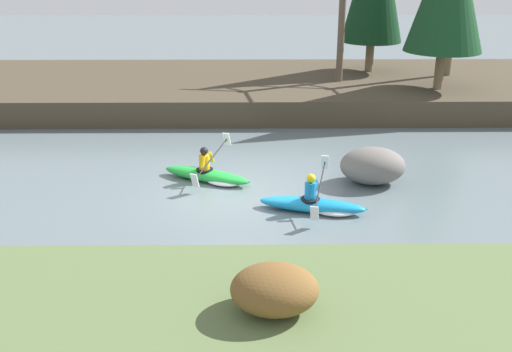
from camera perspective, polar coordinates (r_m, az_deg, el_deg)
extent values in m
plane|color=slate|center=(16.05, -2.06, -2.00)|extent=(90.00, 90.00, 0.00)
cube|color=#5B7042|center=(9.91, -3.00, -15.74)|extent=(44.00, 5.44, 0.71)
cube|color=#473D2D|center=(26.20, -1.54, 8.30)|extent=(44.00, 8.74, 0.99)
cylinder|color=#7A664C|center=(27.84, 10.76, 11.13)|extent=(0.36, 0.36, 1.32)
cylinder|color=#7A664C|center=(24.94, 17.07, 9.63)|extent=(0.36, 0.36, 1.48)
cylinder|color=brown|center=(25.34, 8.10, 13.09)|extent=(0.28, 0.28, 3.73)
cylinder|color=#7A664C|center=(27.52, 18.32, 14.31)|extent=(0.28, 0.28, 5.08)
ellipsoid|color=brown|center=(9.84, 1.77, -10.73)|extent=(1.44, 1.20, 0.78)
ellipsoid|color=#1993D6|center=(15.20, 5.36, -2.76)|extent=(2.77, 1.21, 0.34)
cone|color=#1993D6|center=(15.10, 10.04, -3.10)|extent=(0.39, 0.28, 0.20)
cylinder|color=black|center=(15.15, 5.19, -2.25)|extent=(0.58, 0.58, 0.08)
cylinder|color=#1984CC|center=(15.05, 5.23, -1.37)|extent=(0.36, 0.36, 0.42)
sphere|color=yellow|center=(14.93, 5.27, -0.22)|extent=(0.28, 0.28, 0.23)
cylinder|color=#1984CC|center=(15.23, 5.73, -0.76)|extent=(0.14, 0.24, 0.35)
cylinder|color=#1984CC|center=(14.79, 5.49, -1.44)|extent=(0.14, 0.24, 0.35)
cylinder|color=black|center=(14.98, 6.11, -1.00)|extent=(0.48, 1.87, 0.65)
cube|color=white|center=(15.75, 6.59, 1.32)|extent=(0.23, 0.20, 0.41)
cube|color=white|center=(14.23, 5.59, -3.55)|extent=(0.23, 0.20, 0.41)
ellipsoid|color=white|center=(15.18, 7.41, -3.21)|extent=(1.23, 0.94, 0.18)
ellipsoid|color=green|center=(17.13, -4.75, 0.08)|extent=(2.70, 1.70, 0.34)
cone|color=green|center=(16.59, -1.01, -0.51)|extent=(0.40, 0.33, 0.20)
cylinder|color=black|center=(17.11, -4.91, 0.55)|extent=(0.64, 0.64, 0.08)
cylinder|color=yellow|center=(17.02, -4.94, 1.34)|extent=(0.40, 0.40, 0.42)
sphere|color=black|center=(16.91, -4.97, 2.38)|extent=(0.31, 0.31, 0.23)
cylinder|color=yellow|center=(17.14, -4.26, 1.82)|extent=(0.18, 0.24, 0.35)
cylinder|color=yellow|center=(16.75, -5.05, 1.32)|extent=(0.18, 0.24, 0.35)
cylinder|color=black|center=(16.87, -4.27, 1.64)|extent=(0.85, 1.74, 0.65)
cube|color=white|center=(17.57, -2.80, 3.53)|extent=(0.25, 0.23, 0.41)
cube|color=white|center=(16.21, -5.86, -0.41)|extent=(0.25, 0.23, 0.41)
ellipsoid|color=white|center=(16.91, -3.12, -0.46)|extent=(1.29, 1.10, 0.18)
ellipsoid|color=slate|center=(17.12, 11.05, 0.97)|extent=(1.83, 1.43, 1.03)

